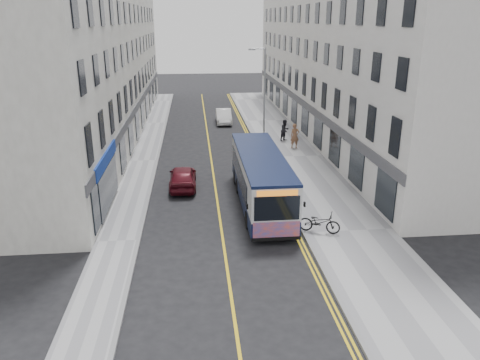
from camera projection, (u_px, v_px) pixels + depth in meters
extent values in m
plane|color=black|center=(221.00, 228.00, 23.67)|extent=(140.00, 140.00, 0.00)
cube|color=gray|center=(293.00, 157.00, 35.52)|extent=(4.50, 64.00, 0.12)
cube|color=gray|center=(143.00, 161.00, 34.47)|extent=(2.00, 64.00, 0.12)
cube|color=slate|center=(264.00, 158.00, 35.31)|extent=(0.18, 64.00, 0.13)
cube|color=slate|center=(157.00, 161.00, 34.56)|extent=(0.18, 64.00, 0.13)
cube|color=gold|center=(211.00, 160.00, 34.95)|extent=(0.12, 64.00, 0.01)
cube|color=gold|center=(258.00, 159.00, 35.29)|extent=(0.10, 64.00, 0.01)
cube|color=gold|center=(261.00, 159.00, 35.31)|extent=(0.10, 64.00, 0.01)
cube|color=silver|center=(332.00, 59.00, 42.37)|extent=(6.00, 46.00, 13.00)
cube|color=white|center=(101.00, 61.00, 40.44)|extent=(6.00, 46.00, 13.00)
cylinder|color=#96999E|center=(264.00, 101.00, 35.92)|extent=(0.14, 0.14, 8.00)
cylinder|color=#96999E|center=(259.00, 49.00, 34.60)|extent=(1.00, 0.08, 0.08)
cube|color=#96999E|center=(252.00, 49.00, 34.57)|extent=(0.50, 0.18, 0.12)
cube|color=black|center=(261.00, 193.00, 26.31)|extent=(2.32, 10.20, 0.83)
cube|color=silver|center=(261.00, 172.00, 25.90)|extent=(2.32, 10.20, 1.67)
cube|color=black|center=(261.00, 156.00, 25.60)|extent=(2.34, 10.20, 0.15)
cube|color=black|center=(239.00, 172.00, 26.37)|extent=(0.04, 7.98, 1.07)
cube|color=black|center=(280.00, 171.00, 26.59)|extent=(0.04, 7.98, 1.07)
cube|color=black|center=(277.00, 208.00, 21.11)|extent=(2.09, 0.04, 1.16)
cube|color=#F64B14|center=(276.00, 231.00, 21.48)|extent=(2.18, 0.04, 0.88)
cube|color=orange|center=(277.00, 193.00, 20.86)|extent=(1.86, 0.04, 0.26)
cylinder|color=black|center=(248.00, 220.00, 23.42)|extent=(0.26, 0.93, 0.93)
cylinder|color=black|center=(290.00, 218.00, 23.62)|extent=(0.26, 0.93, 0.93)
cylinder|color=black|center=(239.00, 186.00, 28.22)|extent=(0.26, 0.93, 0.93)
cylinder|color=black|center=(273.00, 185.00, 28.42)|extent=(0.26, 0.93, 0.93)
cylinder|color=black|center=(236.00, 177.00, 29.79)|extent=(0.26, 0.93, 0.93)
cylinder|color=black|center=(269.00, 176.00, 29.99)|extent=(0.26, 0.93, 0.93)
imported|color=black|center=(320.00, 222.00, 22.73)|extent=(2.12, 1.42, 1.06)
imported|color=brown|center=(295.00, 136.00, 37.41)|extent=(0.75, 0.53, 1.98)
imported|color=black|center=(285.00, 130.00, 39.72)|extent=(1.11, 1.07, 1.81)
imported|color=white|center=(224.00, 116.00, 47.00)|extent=(1.53, 4.25, 1.39)
imported|color=#520D17|center=(183.00, 177.00, 29.05)|extent=(1.68, 4.13, 1.40)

